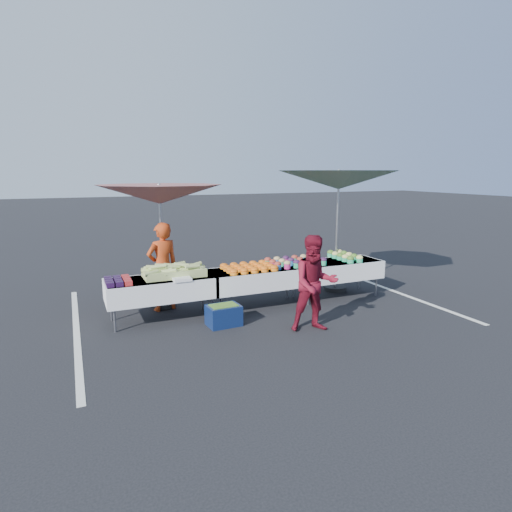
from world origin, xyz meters
name	(u,v)px	position (x,y,z in m)	size (l,w,h in m)	color
ground	(256,307)	(0.00, 0.00, 0.00)	(80.00, 80.00, 0.00)	black
stripe_left	(76,331)	(-3.20, 0.00, 0.00)	(0.10, 5.00, 0.00)	silver
stripe_right	(388,289)	(3.20, 0.00, 0.00)	(0.10, 5.00, 0.00)	silver
table_left	(161,288)	(-1.80, 0.00, 0.58)	(1.86, 0.81, 0.75)	white
table_center	(256,278)	(0.00, 0.00, 0.58)	(1.86, 0.81, 0.75)	white
table_right	(336,269)	(1.80, 0.00, 0.58)	(1.86, 0.81, 0.75)	white
berry_punnets	(118,281)	(-2.51, -0.06, 0.79)	(0.40, 0.54, 0.08)	black
corn_pile	(174,271)	(-1.55, 0.04, 0.84)	(1.16, 0.57, 0.26)	#AABA5F
plastic_bags	(182,279)	(-1.50, -0.30, 0.78)	(0.30, 0.25, 0.05)	white
carrot_bowls	(249,267)	(-0.15, -0.01, 0.80)	(0.95, 0.69, 0.11)	orange
potato_cups	(296,261)	(0.85, 0.00, 0.83)	(1.14, 0.58, 0.16)	#2667B4
bean_baskets	(345,256)	(2.06, 0.08, 0.82)	(0.36, 0.86, 0.15)	#2AAB72
vendor	(163,267)	(-1.65, 0.55, 0.83)	(0.60, 0.40, 1.65)	#B83B15
customer	(315,284)	(0.38, -1.50, 0.79)	(0.77, 0.60, 1.57)	maroon
umbrella_left	(159,195)	(-1.62, 0.72, 2.13)	(2.83, 2.83, 2.35)	black
umbrella_right	(339,181)	(2.07, 0.40, 2.37)	(3.35, 3.35, 2.61)	black
storage_bin	(224,315)	(-0.90, -0.70, 0.18)	(0.57, 0.43, 0.36)	#0E1D46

